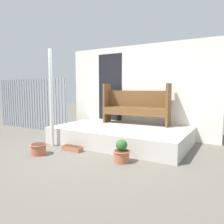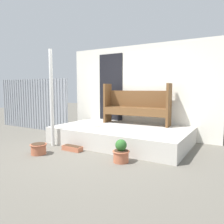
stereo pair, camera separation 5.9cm
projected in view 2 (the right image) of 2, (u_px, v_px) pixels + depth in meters
The scene contains 9 objects.
ground_plane at pixel (96, 152), 4.77m from camera, with size 24.00×24.00×0.00m, color #666056.
porch_slab at pixel (121, 135), 5.53m from camera, with size 3.29×1.97×0.41m.
house_wall at pixel (137, 91), 6.30m from camera, with size 4.49×0.08×2.60m.
fence_corrugated at pixel (32, 104), 7.45m from camera, with size 3.19×0.05×1.69m.
support_post at pixel (52, 98), 5.16m from camera, with size 0.08×0.08×2.29m.
bench at pixel (136, 104), 5.94m from camera, with size 1.85×0.50×1.10m.
flower_pot_left at pixel (38, 148), 4.59m from camera, with size 0.35×0.35×0.23m.
flower_pot_middle at pixel (121, 152), 4.08m from camera, with size 0.33×0.33×0.44m.
planter_box_rect at pixel (72, 148), 4.86m from camera, with size 0.48×0.17×0.11m.
Camera 2 is at (2.69, -3.81, 1.38)m, focal length 35.00 mm.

